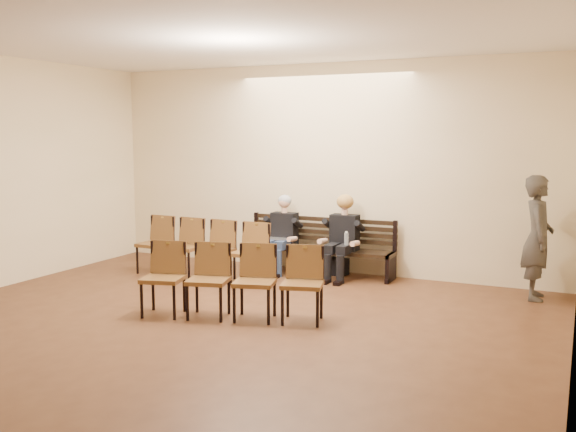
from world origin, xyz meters
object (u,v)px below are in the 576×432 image
Objects in this scene: laptop at (278,240)px; passerby at (538,228)px; seated_woman at (342,239)px; chair_row_back at (231,282)px; bench at (318,261)px; chair_row_front at (200,249)px; bag at (336,266)px; seated_man at (282,235)px; water_bottle at (346,247)px.

passerby reaches higher than laptop.
seated_woman reaches higher than chair_row_back.
bench is at bearing 23.57° from laptop.
seated_woman is (0.48, -0.12, 0.41)m from bench.
chair_row_front is at bearing 117.00° from chair_row_back.
laptop is at bearing 84.28° from passerby.
bench is 1.11× the size of chair_row_front.
bag is 0.16× the size of chair_row_back.
seated_man reaches higher than bench.
water_bottle is at bearing 20.98° from chair_row_front.
passerby is at bearing 3.03° from laptop.
seated_woman reaches higher than bag.
chair_row_back is at bearing -77.65° from seated_man.
bench is 2.88m from chair_row_back.
chair_row_front is at bearing -147.81° from bag.
bench is 6.97× the size of bag.
laptop reaches higher than water_bottle.
chair_row_front reaches higher than chair_row_back.
chair_row_back is at bearing -99.93° from seated_woman.
seated_man is 2.82m from chair_row_back.
laptop is at bearing 176.12° from water_bottle.
laptop is 1.30m from chair_row_front.
seated_woman is at bearing 82.16° from passerby.
bag is at bearing 18.90° from bench.
bench is at bearing 152.35° from water_bottle.
bag is at bearing 22.85° from laptop.
water_bottle is 0.61× the size of bag.
laptop is at bearing 88.23° from chair_row_back.
bench is at bearing 165.99° from seated_woman.
water_bottle is (0.62, -0.33, 0.34)m from bench.
water_bottle is 2.36m from chair_row_front.
water_bottle is at bearing -52.20° from bag.
passerby reaches higher than bench.
seated_man is at bearing -166.16° from bag.
chair_row_front is 2.39m from chair_row_back.
chair_row_back is (-0.62, -2.54, -0.09)m from water_bottle.
laptop is 0.94× the size of bag.
laptop is 4.07m from passerby.
laptop is 0.15× the size of chair_row_front.
laptop is (-1.10, -0.12, -0.06)m from seated_woman.
seated_woman reaches higher than seated_man.
bench is 2.05× the size of seated_man.
chair_row_front reaches higher than laptop.
seated_woman is at bearing -49.33° from bag.
chair_row_back reaches higher than water_bottle.
chair_row_back is at bearing -90.00° from bench.
bag is at bearing 13.84° from seated_man.
passerby is at bearing -1.47° from seated_woman.
bench reaches higher than bag.
chair_row_front reaches higher than water_bottle.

